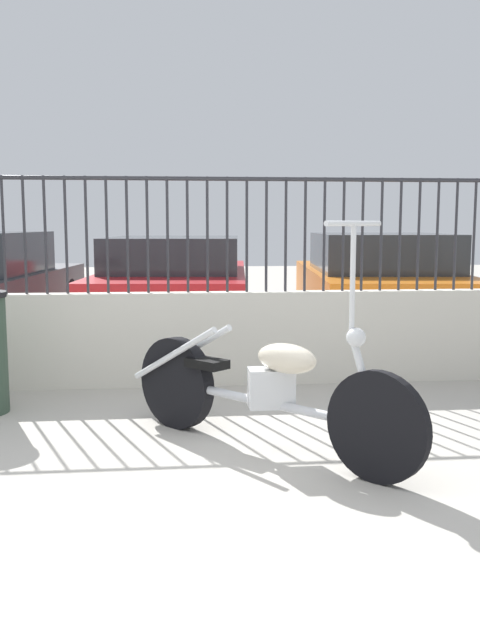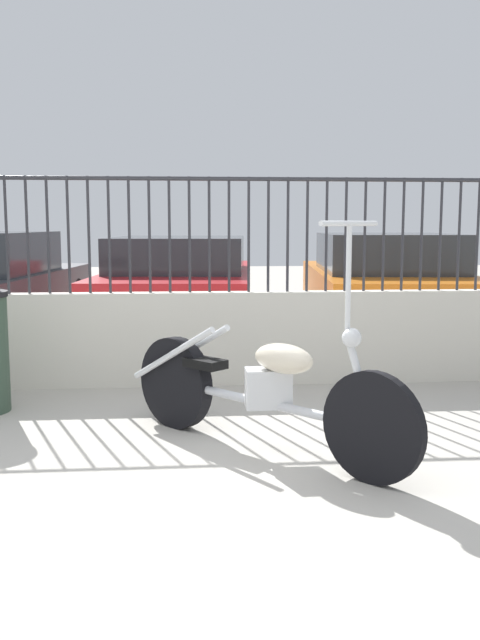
% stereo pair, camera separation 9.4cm
% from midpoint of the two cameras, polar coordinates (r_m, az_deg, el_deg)
% --- Properties ---
extents(ground_plane, '(40.00, 40.00, 0.00)m').
position_cam_midpoint_polar(ground_plane, '(3.94, -3.61, -13.44)').
color(ground_plane, '#ADA89E').
extents(low_wall, '(8.42, 0.18, 0.82)m').
position_cam_midpoint_polar(low_wall, '(6.29, -4.57, -1.51)').
color(low_wall, beige).
rests_on(low_wall, ground_plane).
extents(fence_railing, '(8.42, 0.04, 1.00)m').
position_cam_midpoint_polar(fence_railing, '(6.21, -4.67, 8.03)').
color(fence_railing, '#2D2D33').
rests_on(fence_railing, low_wall).
extents(motorcycle_silver, '(1.62, 1.78, 1.44)m').
position_cam_midpoint_polar(motorcycle_silver, '(4.52, 0.34, -5.35)').
color(motorcycle_silver, black).
rests_on(motorcycle_silver, ground_plane).
extents(car_red, '(2.19, 4.52, 1.25)m').
position_cam_midpoint_polar(car_red, '(9.14, -5.46, 2.84)').
color(car_red, black).
rests_on(car_red, ground_plane).
extents(car_orange, '(2.21, 4.55, 1.29)m').
position_cam_midpoint_polar(car_orange, '(9.35, 10.69, 2.92)').
color(car_orange, black).
rests_on(car_orange, ground_plane).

